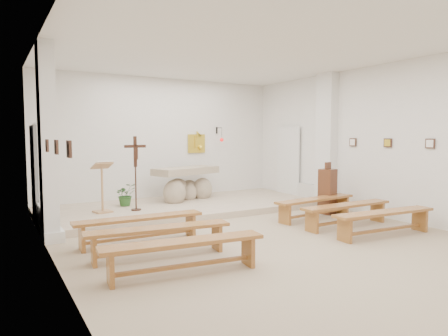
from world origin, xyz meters
TOP-DOWN VIEW (x-y plane):
  - ground at (0.00, 0.00)m, footprint 7.00×10.00m
  - wall_left at (-3.49, 0.00)m, footprint 0.02×10.00m
  - wall_right at (3.49, 0.00)m, footprint 0.02×10.00m
  - wall_back at (0.00, 4.99)m, footprint 7.00×0.02m
  - ceiling at (0.00, 0.00)m, footprint 7.00×10.00m
  - sanctuary_platform at (0.00, 3.50)m, footprint 6.98×3.00m
  - pilaster_left at (-3.37, 2.00)m, footprint 0.26×0.55m
  - pilaster_right at (3.37, 2.00)m, footprint 0.26×0.55m
  - gold_wall_relief at (1.05, 4.96)m, footprint 0.55×0.04m
  - sanctuary_lamp at (1.75, 4.71)m, footprint 0.11×0.36m
  - station_frame_left_front at (-3.47, -0.80)m, footprint 0.03×0.20m
  - station_frame_left_mid at (-3.47, 0.20)m, footprint 0.03×0.20m
  - station_frame_left_rear at (-3.47, 1.20)m, footprint 0.03×0.20m
  - station_frame_right_front at (3.47, -0.80)m, footprint 0.03×0.20m
  - station_frame_right_mid at (3.47, 0.20)m, footprint 0.03×0.20m
  - station_frame_right_rear at (3.47, 1.20)m, footprint 0.03×0.20m
  - radiator_left at (-3.43, 2.70)m, footprint 0.10×0.85m
  - radiator_right at (3.43, 2.70)m, footprint 0.10×0.85m
  - altar at (0.29, 4.11)m, footprint 2.00×1.26m
  - lectern at (-2.10, 3.39)m, footprint 0.48×0.43m
  - crucifix_stand at (-1.37, 3.27)m, footprint 0.52×0.23m
  - potted_plant at (-1.40, 3.99)m, footprint 0.53×0.47m
  - donation_pedestal at (2.72, 1.27)m, footprint 0.41×0.41m
  - bench_left_front at (-2.05, 0.98)m, footprint 2.25×0.41m
  - bench_right_front at (2.05, 0.98)m, footprint 2.27×0.58m
  - bench_left_second at (-2.05, 0.06)m, footprint 2.27×0.62m
  - bench_right_second at (2.05, 0.06)m, footprint 2.25×0.38m
  - bench_left_third at (-2.05, -0.85)m, footprint 2.27×0.62m
  - bench_right_third at (2.05, -0.85)m, footprint 2.26×0.54m

SIDE VIEW (x-z plane):
  - ground at x=0.00m, z-range 0.00..0.00m
  - sanctuary_platform at x=0.00m, z-range 0.00..0.15m
  - radiator_left at x=-3.43m, z-range 0.01..0.53m
  - radiator_right at x=3.43m, z-range 0.01..0.53m
  - bench_left_front at x=-2.05m, z-range 0.12..0.59m
  - bench_right_front at x=2.05m, z-range 0.12..0.59m
  - bench_left_second at x=-2.05m, z-range 0.12..0.59m
  - bench_right_second at x=2.05m, z-range 0.12..0.59m
  - bench_left_third at x=-2.05m, z-range 0.12..0.59m
  - bench_right_third at x=2.05m, z-range 0.12..0.59m
  - potted_plant at x=-1.40m, z-range 0.15..0.71m
  - altar at x=0.29m, z-range 0.04..1.00m
  - donation_pedestal at x=2.72m, z-range -0.07..1.18m
  - lectern at x=-2.10m, z-range 0.14..1.32m
  - crucifix_stand at x=-1.37m, z-range 0.28..2.00m
  - gold_wall_relief at x=1.05m, z-range 1.38..1.92m
  - station_frame_left_front at x=-3.47m, z-range 1.62..1.82m
  - station_frame_left_mid at x=-3.47m, z-range 1.62..1.82m
  - station_frame_left_rear at x=-3.47m, z-range 1.62..1.82m
  - station_frame_right_front at x=3.47m, z-range 1.62..1.82m
  - station_frame_right_mid at x=3.47m, z-range 1.62..1.82m
  - station_frame_right_rear at x=3.47m, z-range 1.62..1.82m
  - wall_left at x=-3.49m, z-range 0.00..3.50m
  - wall_right at x=3.49m, z-range 0.00..3.50m
  - wall_back at x=0.00m, z-range 0.00..3.50m
  - pilaster_left at x=-3.37m, z-range 0.00..3.50m
  - pilaster_right at x=3.37m, z-range 0.00..3.50m
  - sanctuary_lamp at x=1.75m, z-range 1.59..2.03m
  - ceiling at x=0.00m, z-range 3.48..3.50m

